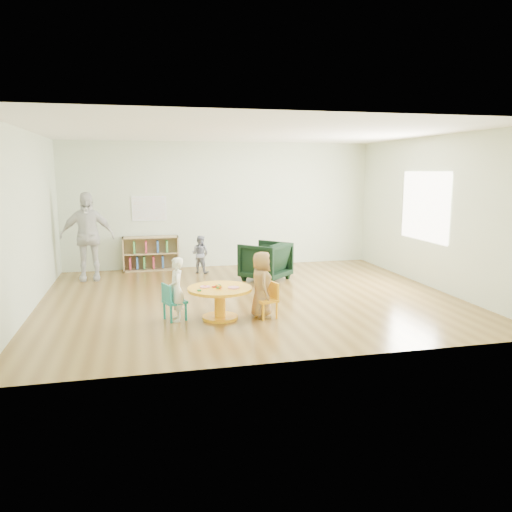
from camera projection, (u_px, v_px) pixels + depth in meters
The scene contains 11 objects.
room at pixel (250, 187), 8.34m from camera, with size 7.10×7.00×2.80m.
activity_table at pixel (220, 297), 7.35m from camera, with size 0.95×0.95×0.52m.
kid_chair_left at pixel (172, 301), 7.28m from camera, with size 0.38×0.38×0.55m.
kid_chair_right at pixel (268, 299), 7.43m from camera, with size 0.36×0.36×0.54m.
bookshelf at pixel (150, 254), 10.98m from camera, with size 1.20×0.30×0.75m.
alphabet_poster at pixel (149, 208), 10.94m from camera, with size 0.74×0.01×0.54m.
armchair at pixel (265, 261), 9.97m from camera, with size 0.82×0.84×0.77m, color black.
child_left at pixel (176, 289), 7.24m from camera, with size 0.34×0.22×0.94m, color white.
child_right at pixel (262, 285), 7.41m from camera, with size 0.49×0.32×0.99m, color yellow.
toddler at pixel (200, 254), 10.66m from camera, with size 0.39×0.31×0.81m, color #1A2342.
adult_caretaker at pixel (87, 236), 9.90m from camera, with size 1.03×0.43×1.76m, color silver.
Camera 1 is at (-1.80, -8.22, 2.17)m, focal length 35.00 mm.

